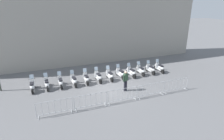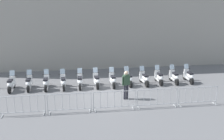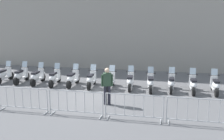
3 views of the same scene
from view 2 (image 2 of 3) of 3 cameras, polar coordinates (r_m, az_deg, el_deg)
The scene contains 19 objects.
ground_plane at distance 16.96m, azimuth -0.81°, elevation -5.32°, with size 120.00×120.00×0.00m, color slate.
motorcycle_0 at distance 18.82m, azimuth -20.61°, elevation -2.82°, with size 0.57×1.73×1.24m.
motorcycle_1 at distance 18.66m, azimuth -17.20°, elevation -2.68°, with size 0.62×1.72×1.24m.
motorcycle_2 at distance 18.47m, azimuth -13.78°, elevation -2.62°, with size 0.59×1.72×1.24m.
motorcycle_3 at distance 18.34m, azimuth -10.29°, elevation -2.55°, with size 0.66×1.72×1.24m.
motorcycle_4 at distance 18.37m, azimuth -6.81°, elevation -2.39°, with size 0.56×1.73×1.24m.
motorcycle_5 at distance 18.43m, azimuth -3.30°, elevation -2.25°, with size 0.63×1.72×1.24m.
motorcycle_6 at distance 18.54m, azimuth 0.15°, elevation -2.13°, with size 0.59×1.72×1.24m.
motorcycle_7 at distance 18.82m, azimuth 3.50°, elevation -1.91°, with size 0.66×1.72×1.24m.
motorcycle_8 at distance 19.00m, azimuth 6.87°, elevation -1.83°, with size 0.66×1.72×1.24m.
motorcycle_9 at distance 19.44m, azimuth 9.93°, elevation -1.57°, with size 0.56×1.73×1.24m.
motorcycle_10 at distance 19.79m, azimuth 13.05°, elevation -1.45°, with size 0.57×1.73×1.24m.
motorcycle_11 at distance 20.26m, azimuth 15.97°, elevation -1.27°, with size 0.57×1.73×1.24m.
barrier_segment_0 at distance 14.58m, azimuth -18.44°, elevation -7.21°, with size 2.28×0.69×1.07m.
barrier_segment_1 at distance 14.36m, azimuth -8.97°, elevation -6.96°, with size 2.28×0.69×1.07m.
barrier_segment_2 at distance 14.53m, azimuth 0.53°, elevation -6.52°, with size 2.28×0.69×1.07m.
barrier_segment_3 at distance 15.08m, azimuth 9.55°, elevation -5.94°, with size 2.28×0.69×1.07m.
barrier_segment_4 at distance 15.97m, azimuth 17.74°, elevation -5.28°, with size 2.28×0.69×1.07m.
officer_near_row_end at distance 16.02m, azimuth 3.01°, elevation -2.83°, with size 0.50×0.36×1.73m.
Camera 2 is at (-0.33, -15.98, 5.67)m, focal length 43.16 mm.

